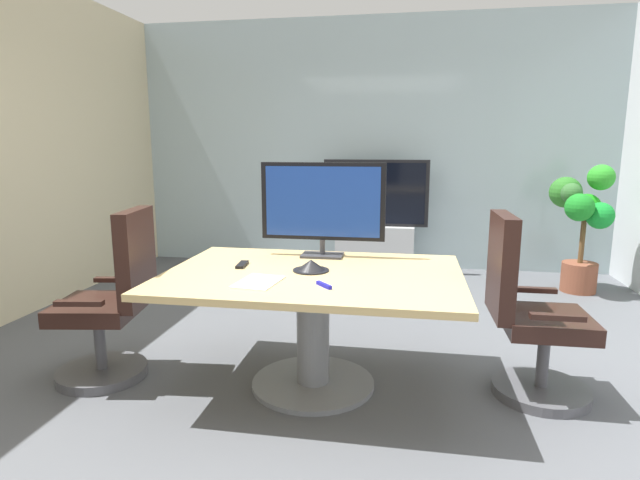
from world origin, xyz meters
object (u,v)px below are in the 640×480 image
object	(u,v)px
office_chair_left	(112,309)
conference_phone	(311,266)
wall_display_unit	(375,235)
office_chair_right	(529,322)
tv_monitor	(323,204)
potted_plant	(582,217)
remote_control	(242,265)
conference_table	(313,302)

from	to	relation	value
office_chair_left	conference_phone	distance (m)	1.30
office_chair_left	wall_display_unit	bearing A→B (deg)	145.45
office_chair_left	conference_phone	size ratio (longest dim) A/B	4.95
office_chair_right	tv_monitor	xyz separation A→B (m)	(-1.29, 0.34, 0.63)
potted_plant	office_chair_right	bearing A→B (deg)	-112.47
potted_plant	conference_phone	bearing A→B (deg)	-132.61
office_chair_left	potted_plant	world-z (taller)	potted_plant
office_chair_right	wall_display_unit	distance (m)	3.07
wall_display_unit	potted_plant	world-z (taller)	wall_display_unit
office_chair_right	remote_control	world-z (taller)	office_chair_right
conference_table	office_chair_right	world-z (taller)	office_chair_right
office_chair_right	remote_control	xyz separation A→B (m)	(-1.74, -0.02, 0.28)
office_chair_left	remote_control	size ratio (longest dim) A/B	6.41
conference_table	conference_phone	bearing A→B (deg)	120.17
wall_display_unit	conference_phone	distance (m)	2.97
conference_table	conference_phone	size ratio (longest dim) A/B	8.01
potted_plant	conference_phone	distance (m)	3.37
tv_monitor	conference_table	bearing A→B (deg)	-87.94
office_chair_right	office_chair_left	bearing A→B (deg)	93.90
remote_control	office_chair_left	bearing A→B (deg)	-172.72
office_chair_right	remote_control	bearing A→B (deg)	90.08
office_chair_right	conference_phone	bearing A→B (deg)	92.60
conference_table	tv_monitor	size ratio (longest dim) A/B	2.10
office_chair_left	wall_display_unit	world-z (taller)	wall_display_unit
potted_plant	office_chair_left	bearing A→B (deg)	-143.54
office_chair_left	office_chair_right	world-z (taller)	same
conference_phone	remote_control	size ratio (longest dim) A/B	1.29
office_chair_left	office_chair_right	distance (m)	2.55
conference_table	wall_display_unit	distance (m)	2.99
tv_monitor	remote_control	xyz separation A→B (m)	(-0.45, -0.37, -0.35)
conference_table	conference_phone	distance (m)	0.22
office_chair_left	office_chair_right	bearing A→B (deg)	85.31
office_chair_right	tv_monitor	bearing A→B (deg)	74.33
conference_phone	tv_monitor	bearing A→B (deg)	89.84
office_chair_left	remote_control	bearing A→B (deg)	93.40
conference_table	conference_phone	xyz separation A→B (m)	(-0.02, 0.03, 0.22)
office_chair_left	potted_plant	size ratio (longest dim) A/B	0.85
office_chair_left	conference_phone	bearing A→B (deg)	86.65
tv_monitor	wall_display_unit	distance (m)	2.62
conference_phone	potted_plant	bearing A→B (deg)	47.39
tv_monitor	potted_plant	size ratio (longest dim) A/B	0.65
conference_table	office_chair_left	distance (m)	1.28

